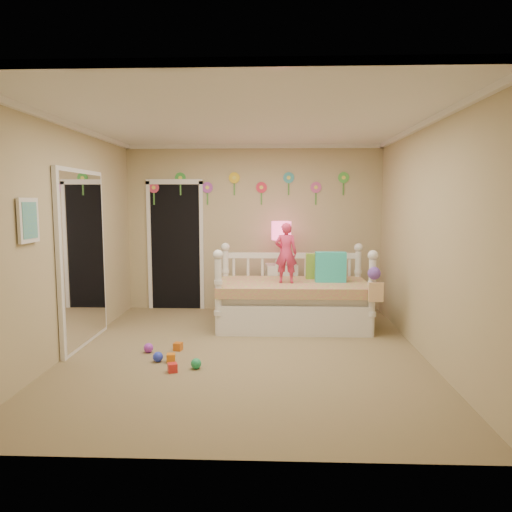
{
  "coord_description": "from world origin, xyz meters",
  "views": [
    {
      "loc": [
        0.32,
        -5.24,
        1.73
      ],
      "look_at": [
        0.1,
        0.6,
        1.05
      ],
      "focal_mm": 33.27,
      "sensor_mm": 36.0,
      "label": 1
    }
  ],
  "objects_px": {
    "nightstand": "(281,289)",
    "child": "(286,253)",
    "daybed": "(293,286)",
    "table_lamp": "(281,236)"
  },
  "relations": [
    {
      "from": "child",
      "to": "table_lamp",
      "type": "distance_m",
      "value": 0.83
    },
    {
      "from": "daybed",
      "to": "nightstand",
      "type": "height_order",
      "value": "daybed"
    },
    {
      "from": "daybed",
      "to": "child",
      "type": "height_order",
      "value": "child"
    },
    {
      "from": "nightstand",
      "to": "child",
      "type": "bearing_deg",
      "value": -94.36
    },
    {
      "from": "daybed",
      "to": "child",
      "type": "bearing_deg",
      "value": -139.75
    },
    {
      "from": "child",
      "to": "daybed",
      "type": "bearing_deg",
      "value": -132.74
    },
    {
      "from": "child",
      "to": "nightstand",
      "type": "distance_m",
      "value": 1.04
    },
    {
      "from": "daybed",
      "to": "child",
      "type": "relative_size",
      "value": 2.53
    },
    {
      "from": "daybed",
      "to": "table_lamp",
      "type": "bearing_deg",
      "value": 101.58
    },
    {
      "from": "daybed",
      "to": "child",
      "type": "xyz_separation_m",
      "value": [
        -0.1,
        -0.09,
        0.47
      ]
    }
  ]
}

